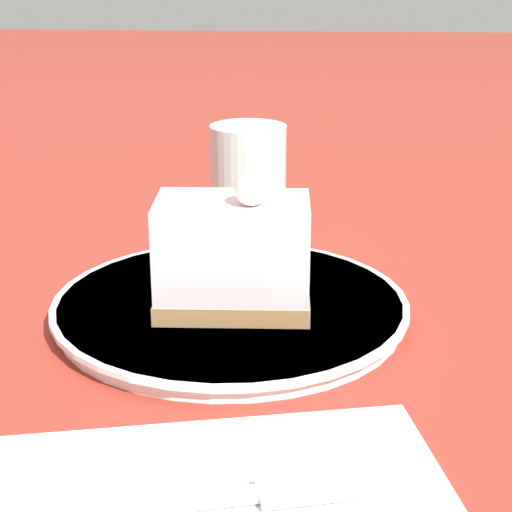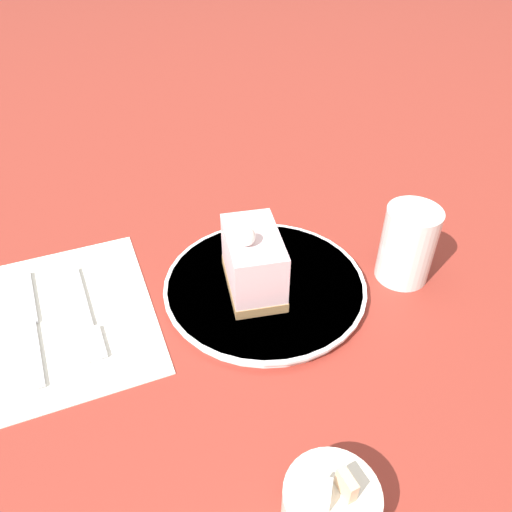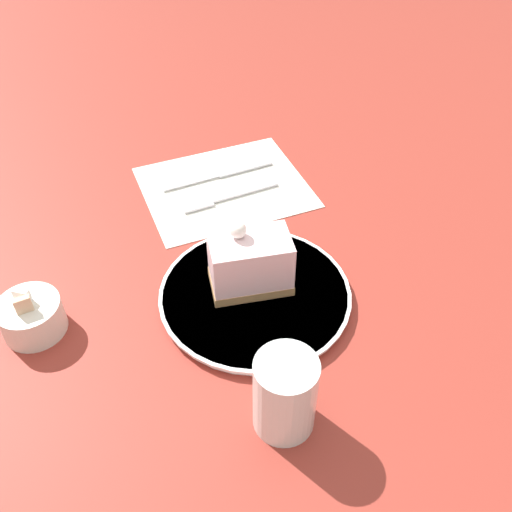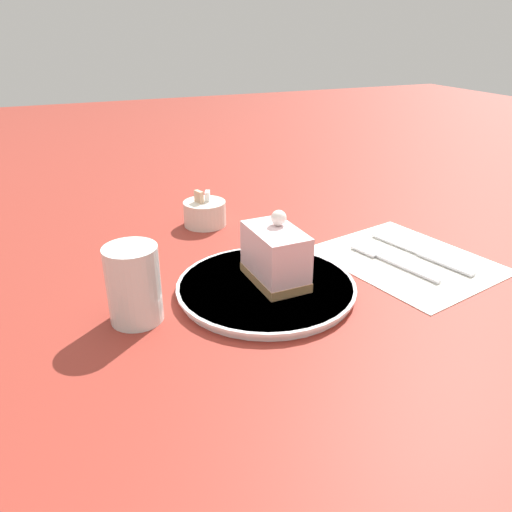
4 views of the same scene
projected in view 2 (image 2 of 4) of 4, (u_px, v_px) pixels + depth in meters
The scene contains 8 objects.
ground_plane at pixel (282, 282), 0.64m from camera, with size 4.00×4.00×0.00m, color maroon.
plate at pixel (265, 286), 0.63m from camera, with size 0.25×0.25×0.01m.
cake_slice at pixel (253, 262), 0.59m from camera, with size 0.07×0.11×0.10m.
napkin at pixel (60, 318), 0.59m from camera, with size 0.27×0.30×0.00m.
fork at pixel (87, 318), 0.59m from camera, with size 0.06×0.16×0.00m.
knife at pixel (30, 313), 0.59m from camera, with size 0.06×0.19×0.00m.
sugar_bowl at pixel (330, 506), 0.40m from camera, with size 0.08×0.08×0.07m.
drinking_glass at pixel (408, 244), 0.62m from camera, with size 0.07×0.07×0.10m.
Camera 2 is at (0.11, 0.46, 0.44)m, focal length 35.00 mm.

